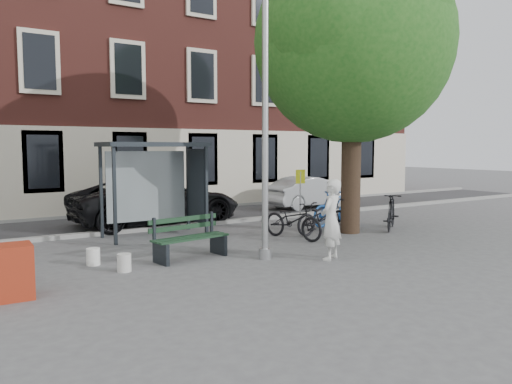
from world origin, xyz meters
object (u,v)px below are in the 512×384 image
Objects in this scene: bike_b at (334,208)px; bus_shelter at (166,167)px; bench at (189,240)px; bike_a at (322,217)px; bike_d at (391,212)px; bike_c at (293,220)px; painter at (331,220)px; notice_sign at (300,187)px; car_dark at (157,201)px; lamppost at (265,133)px; red_stand at (3,273)px; car_silver at (310,192)px.

bus_shelter is at bearing 66.62° from bike_b.
bench is at bearing -104.01° from bus_shelter.
bike_d is (2.24, -0.55, 0.04)m from bike_a.
bike_c reaches higher than bike_a.
bike_a is 2.31m from bike_d.
notice_sign reaches higher than painter.
bike_a is 1.15m from notice_sign.
bike_c is 0.36× the size of car_dark.
lamppost is 6.44m from car_dark.
bike_d is 0.33× the size of car_dark.
bus_shelter is at bearing 42.59° from red_stand.
bike_c is (0.80, 2.44, -0.38)m from painter.
bike_b reaches higher than bike_a.
bench is at bearing -62.20° from painter.
car_dark is at bearing 45.26° from bike_b.
bike_c is at bearing -43.73° from bus_shelter.
bus_shelter is 1.49× the size of bike_a.
notice_sign is at bearing -145.68° from painter.
bike_c is 7.47m from red_stand.
bike_a is 0.35× the size of car_dark.
bike_d is at bearing -18.99° from bike_c.
painter reaches higher than bench.
car_dark is at bearing 75.65° from bus_shelter.
bike_a is at bearing 142.04° from car_silver.
notice_sign is at bearing -140.38° from car_dark.
bike_c is 0.50× the size of car_silver.
bus_shelter reaches higher than painter.
red_stand is at bearing -178.75° from bike_c.
car_silver is at bearing 34.77° from bike_c.
bike_b is at bearing -160.47° from painter.
bus_shelter is 1.54× the size of bench.
car_silver is 5.84m from notice_sign.
red_stand is at bearing 60.83° from bike_d.
painter is at bearing -113.56° from notice_sign.
painter reaches higher than car_silver.
bench is at bearing 123.58° from car_silver.
bus_shelter is (-0.61, 4.11, -0.87)m from lamppost.
bike_b is at bearing -15.91° from bus_shelter.
bus_shelter is 3.87m from bike_c.
bench is at bearing 16.12° from red_stand.
lamppost is 3.23× the size of bike_b.
bus_shelter is 5.40m from bike_b.
lamppost is at bearing 115.25° from bike_a.
bike_c is at bearing -135.99° from painter.
lamppost reaches higher than bike_d.
bike_d is (4.22, 2.05, -0.35)m from painter.
car_dark is (-3.28, 4.33, 0.26)m from bike_a.
lamppost is 3.41× the size of bike_d.
car_dark is at bearing 33.16° from bike_a.
painter is 6.50m from red_stand.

